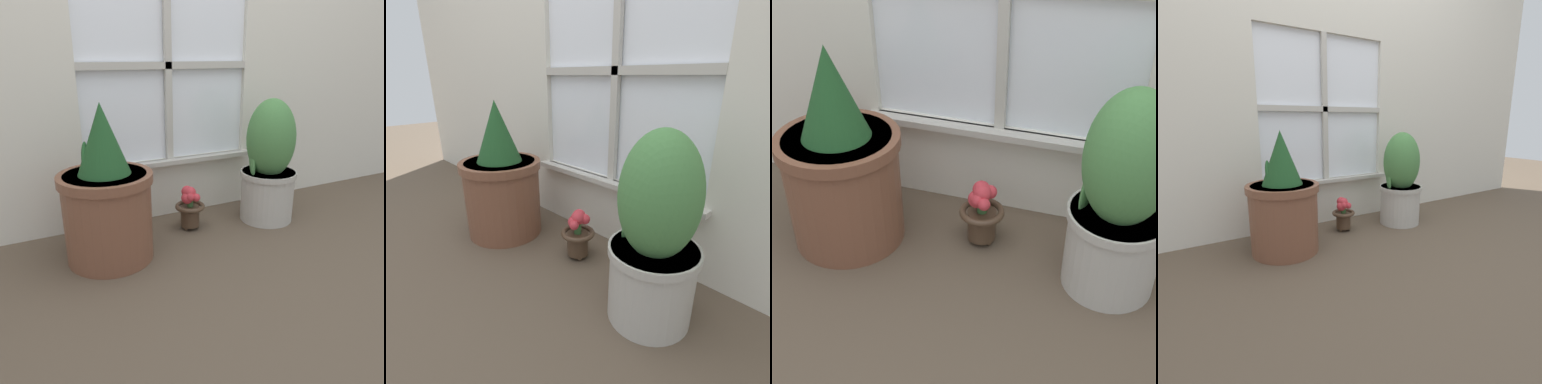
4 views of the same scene
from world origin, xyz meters
The scene contains 5 objects.
ground_plane centered at (0.00, 0.00, 0.00)m, with size 10.00×10.00×0.00m, color brown.
wall_with_window centered at (0.00, 0.52, 1.27)m, with size 4.40×0.10×2.50m.
potted_plant_left centered at (-0.45, 0.15, 0.28)m, with size 0.40×0.40×0.69m.
potted_plant_right centered at (0.44, 0.19, 0.31)m, with size 0.30×0.30×0.66m.
flower_vase centered at (0.01, 0.26, 0.13)m, with size 0.16×0.16×0.23m.
Camera 4 is at (-0.97, -1.43, 0.74)m, focal length 28.00 mm.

